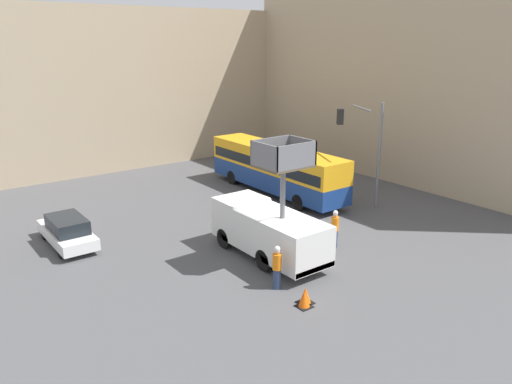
% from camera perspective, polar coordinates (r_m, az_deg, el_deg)
% --- Properties ---
extents(ground_plane, '(120.00, 120.00, 0.00)m').
position_cam_1_polar(ground_plane, '(24.33, 0.84, -6.97)').
color(ground_plane, '#4C4C4F').
extents(building_backdrop_far, '(44.00, 10.00, 12.31)m').
position_cam_1_polar(building_backdrop_far, '(43.96, -19.07, 11.25)').
color(building_backdrop_far, tan).
rests_on(building_backdrop_far, ground_plane).
extents(building_backdrop_side, '(10.00, 28.00, 15.63)m').
position_cam_1_polar(building_backdrop_side, '(40.80, 19.28, 13.19)').
color(building_backdrop_side, tan).
rests_on(building_backdrop_side, ground_plane).
extents(utility_truck, '(2.30, 6.42, 5.78)m').
position_cam_1_polar(utility_truck, '(23.29, 1.45, -4.13)').
color(utility_truck, silver).
rests_on(utility_truck, ground_plane).
extents(city_bus, '(2.46, 11.45, 3.13)m').
position_cam_1_polar(city_bus, '(33.10, 2.28, 2.92)').
color(city_bus, navy).
rests_on(city_bus, ground_plane).
extents(traffic_light_pole, '(2.62, 2.37, 6.38)m').
position_cam_1_polar(traffic_light_pole, '(30.34, 12.46, 5.89)').
color(traffic_light_pole, slate).
rests_on(traffic_light_pole, ground_plane).
extents(road_worker_near_truck, '(0.38, 0.38, 1.89)m').
position_cam_1_polar(road_worker_near_truck, '(20.69, 2.41, -8.59)').
color(road_worker_near_truck, navy).
rests_on(road_worker_near_truck, ground_plane).
extents(road_worker_directing, '(0.38, 0.38, 1.92)m').
position_cam_1_polar(road_worker_directing, '(24.95, 8.99, -4.15)').
color(road_worker_directing, navy).
rests_on(road_worker_directing, ground_plane).
extents(traffic_cone_near_truck, '(0.57, 0.57, 0.65)m').
position_cam_1_polar(traffic_cone_near_truck, '(19.73, 5.53, -12.14)').
color(traffic_cone_near_truck, black).
rests_on(traffic_cone_near_truck, ground_plane).
extents(traffic_cone_mid_road, '(0.58, 0.58, 0.67)m').
position_cam_1_polar(traffic_cone_mid_road, '(19.98, 5.66, -11.73)').
color(traffic_cone_mid_road, black).
rests_on(traffic_cone_mid_road, ground_plane).
extents(parked_car_curbside, '(1.73, 4.57, 1.51)m').
position_cam_1_polar(parked_car_curbside, '(26.63, -20.77, -4.19)').
color(parked_car_curbside, silver).
rests_on(parked_car_curbside, ground_plane).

